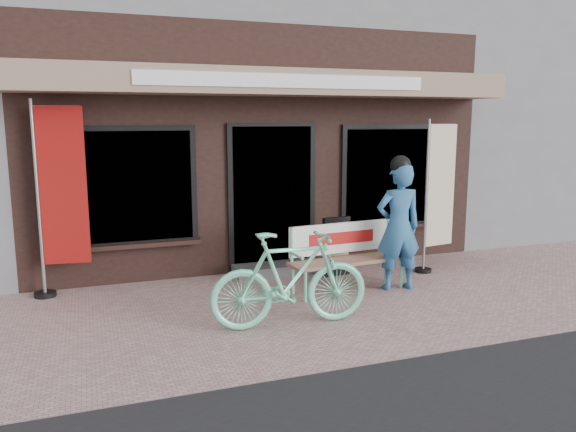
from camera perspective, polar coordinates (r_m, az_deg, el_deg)
name	(u,v)px	position (r m, az deg, el deg)	size (l,w,h in m)	color
ground	(325,311)	(6.78, 3.76, -9.64)	(70.00, 70.00, 0.00)	tan
storefront	(223,80)	(11.14, -6.61, 13.56)	(7.00, 6.77, 6.00)	black
neighbor_right_near	(548,97)	(15.87, 24.92, 10.91)	(10.00, 7.00, 5.60)	slate
bench	(345,251)	(7.52, 5.84, -3.57)	(1.66, 0.55, 0.88)	#73E1B2
person	(398,224)	(7.55, 11.16, -0.84)	(0.66, 0.47, 1.79)	#2C6498
bicycle	(290,279)	(6.15, 0.23, -6.43)	(0.50, 1.78, 1.07)	#73E1B2
nobori_red	(59,197)	(7.63, -22.22, 1.82)	(0.74, 0.31, 2.50)	gray
nobori_cream	(438,194)	(8.59, 14.98, 2.20)	(0.67, 0.28, 2.26)	gray
menu_stand	(336,246)	(8.16, 4.93, -3.05)	(0.44, 0.15, 0.86)	black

